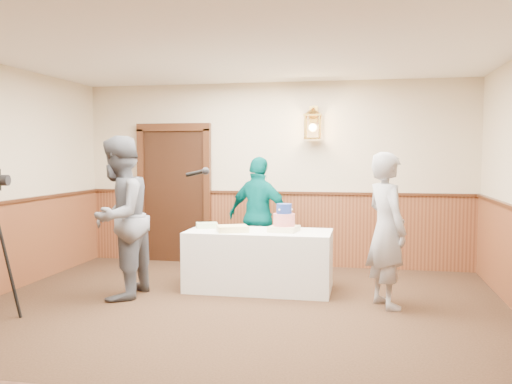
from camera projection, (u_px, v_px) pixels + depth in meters
ground at (214, 340)px, 4.99m from camera, size 7.00×7.00×0.00m
room_shell at (220, 173)px, 5.34m from camera, size 6.02×7.02×2.81m
display_table at (259, 260)px, 6.81m from camera, size 1.80×0.80×0.75m
tiered_cake at (284, 221)px, 6.71m from camera, size 0.39×0.39×0.35m
sheet_cake_yellow at (232, 229)px, 6.69m from camera, size 0.45×0.40×0.08m
sheet_cake_green at (207, 225)px, 7.05m from camera, size 0.33×0.30×0.06m
interviewer at (119, 217)px, 6.39m from camera, size 1.53×0.95×1.92m
baker at (387, 230)px, 6.02m from camera, size 0.66×0.75×1.73m
assistant_p at (259, 216)px, 7.58m from camera, size 1.06×0.72×1.67m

